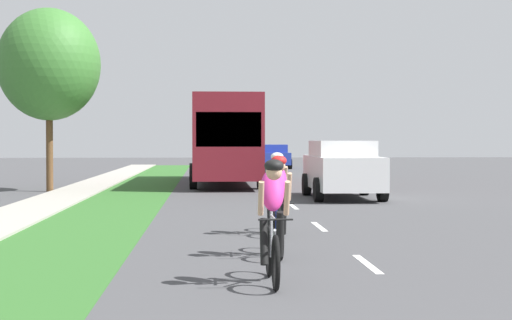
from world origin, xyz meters
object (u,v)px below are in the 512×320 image
cyclist_trailing (278,204)px  suv_white (342,168)px  cyclist_lead (272,220)px  cyclist_distant (276,192)px  sedan_blue (274,156)px  bus_maroon (225,136)px  street_tree_near (49,65)px

cyclist_trailing → suv_white: size_ratio=0.37×
cyclist_lead → cyclist_distant: size_ratio=1.00×
cyclist_distant → sedan_blue: (2.94, 35.96, -0.04)m
bus_maroon → cyclist_lead: bearing=-89.8°
cyclist_distant → street_tree_near: bearing=117.4°
cyclist_distant → bus_maroon: (-0.59, 18.05, 1.17)m
cyclist_distant → sedan_blue: cyclist_distant is taller
sedan_blue → cyclist_distant: bearing=-94.7°
cyclist_trailing → bus_maroon: bearing=91.0°
bus_maroon → cyclist_trailing: bearing=-89.0°
cyclist_distant → sedan_blue: size_ratio=0.40×
cyclist_lead → sedan_blue: (3.44, 41.33, -0.04)m
suv_white → sedan_blue: bearing=89.9°
cyclist_trailing → cyclist_distant: 2.95m
suv_white → bus_maroon: bearing=111.8°
cyclist_lead → street_tree_near: size_ratio=0.27×
cyclist_distant → bus_maroon: size_ratio=0.15×
cyclist_trailing → suv_white: (3.10, 12.34, 0.14)m
cyclist_lead → suv_white: (3.37, 14.77, 0.14)m
suv_white → street_tree_near: (-9.74, 3.85, 3.51)m
sedan_blue → cyclist_lead: bearing=-94.8°
cyclist_trailing → suv_white: 12.72m
cyclist_trailing → suv_white: suv_white is taller
street_tree_near → cyclist_distant: bearing=-62.6°
bus_maroon → sedan_blue: bus_maroon is taller
cyclist_trailing → bus_maroon: bus_maroon is taller
cyclist_trailing → bus_maroon: 21.03m
cyclist_distant → bus_maroon: bearing=91.9°
cyclist_distant → cyclist_trailing: bearing=-94.4°
cyclist_lead → cyclist_distant: bearing=84.7°
suv_white → street_tree_near: size_ratio=0.73×
cyclist_lead → bus_maroon: size_ratio=0.15×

